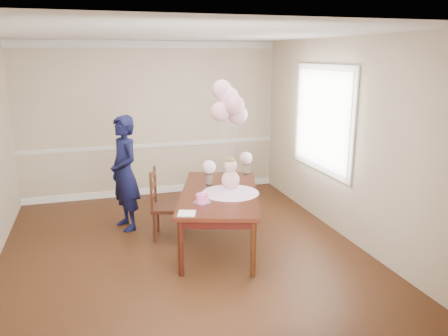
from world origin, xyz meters
TOP-DOWN VIEW (x-y plane):
  - floor at (0.00, 0.00)m, footprint 4.50×5.00m
  - ceiling at (0.00, 0.00)m, footprint 4.50×5.00m
  - wall_back at (0.00, 2.50)m, footprint 4.50×0.02m
  - wall_front at (0.00, -2.50)m, footprint 4.50×0.02m
  - wall_right at (2.25, 0.00)m, footprint 0.02×5.00m
  - chair_rail_trim at (0.00, 2.49)m, footprint 4.50×0.02m
  - crown_molding at (0.00, 2.49)m, footprint 4.50×0.02m
  - baseboard_trim at (0.00, 2.49)m, footprint 4.50×0.02m
  - window_frame at (2.23, 0.50)m, footprint 0.02×1.66m
  - window_blinds at (2.21, 0.50)m, footprint 0.01×1.50m
  - dining_table_top at (0.52, 0.06)m, footprint 1.53×2.15m
  - table_apron at (0.52, 0.06)m, footprint 1.41×2.03m
  - table_leg_fl at (-0.15, -0.67)m, footprint 0.09×0.09m
  - table_leg_fr at (0.63, -0.92)m, footprint 0.09×0.09m
  - table_leg_bl at (0.41, 1.04)m, footprint 0.09×0.09m
  - table_leg_br at (1.18, 0.78)m, footprint 0.09×0.09m
  - baby_skirt at (0.64, -0.03)m, footprint 0.93×0.93m
  - baby_torso at (0.64, -0.03)m, footprint 0.23×0.23m
  - baby_head at (0.64, -0.03)m, footprint 0.17×0.17m
  - baby_hair at (0.64, -0.03)m, footprint 0.12×0.12m
  - cake_platter at (0.20, -0.30)m, footprint 0.27×0.27m
  - birthday_cake at (0.20, -0.30)m, footprint 0.18×0.18m
  - cake_flower_a at (0.20, -0.30)m, footprint 0.03×0.03m
  - cake_flower_b at (0.23, -0.29)m, footprint 0.03×0.03m
  - rose_vase_near at (0.47, 0.38)m, footprint 0.12×0.12m
  - roses_near at (0.47, 0.38)m, footprint 0.19×0.19m
  - rose_vase_far at (1.13, 0.73)m, footprint 0.12×0.12m
  - roses_far at (1.13, 0.73)m, footprint 0.19×0.19m
  - napkin at (-0.06, -0.62)m, footprint 0.25×0.25m
  - balloon_weight at (0.78, 0.54)m, footprint 0.05×0.05m
  - balloon_a at (0.68, 0.57)m, footprint 0.27×0.27m
  - balloon_b at (0.85, 0.46)m, footprint 0.27×0.27m
  - balloon_c at (0.82, 0.62)m, footprint 0.27×0.27m
  - balloon_d at (0.74, 0.67)m, footprint 0.27×0.27m
  - balloon_e at (0.94, 0.57)m, footprint 0.27×0.27m
  - balloon_ribbon_a at (0.73, 0.55)m, footprint 0.09×0.03m
  - balloon_ribbon_b at (0.81, 0.50)m, footprint 0.08×0.08m
  - balloon_ribbon_c at (0.80, 0.58)m, footprint 0.05×0.08m
  - balloon_ribbon_d at (0.76, 0.61)m, footprint 0.05×0.12m
  - balloon_ribbon_e at (0.86, 0.55)m, footprint 0.15×0.03m
  - dining_chair_seat at (-0.10, 0.47)m, footprint 0.52×0.52m
  - chair_leg_fl at (-0.31, 0.36)m, footprint 0.05×0.05m
  - chair_leg_fr at (0.02, 0.26)m, footprint 0.05×0.05m
  - chair_leg_bl at (-0.21, 0.69)m, footprint 0.05×0.05m
  - chair_leg_br at (0.12, 0.59)m, footprint 0.05×0.05m
  - chair_back_post_l at (-0.33, 0.36)m, footprint 0.05×0.05m
  - chair_back_post_r at (-0.23, 0.69)m, footprint 0.05×0.05m
  - chair_slat_low at (-0.28, 0.53)m, footprint 0.14×0.37m
  - chair_slat_mid at (-0.28, 0.53)m, footprint 0.14×0.37m
  - chair_slat_top at (-0.28, 0.53)m, footprint 0.14×0.37m
  - woman at (-0.62, 0.99)m, footprint 0.57×0.69m

SIDE VIEW (x-z plane):
  - floor at x=0.00m, z-range 0.00..0.00m
  - baseboard_trim at x=0.00m, z-range 0.00..0.12m
  - chair_leg_fl at x=-0.31m, z-range 0.00..0.41m
  - chair_leg_fr at x=0.02m, z-range 0.00..0.41m
  - chair_leg_bl at x=-0.21m, z-range 0.00..0.41m
  - chair_leg_br at x=0.12m, z-range 0.00..0.41m
  - table_leg_fl at x=-0.15m, z-range 0.00..0.68m
  - table_leg_fr at x=0.63m, z-range 0.00..0.68m
  - table_leg_bl at x=0.41m, z-range 0.00..0.68m
  - table_leg_br at x=1.18m, z-range 0.00..0.68m
  - dining_chair_seat at x=-0.10m, z-range 0.41..0.45m
  - chair_slat_low at x=-0.28m, z-range 0.57..0.62m
  - table_apron at x=0.52m, z-range 0.58..0.68m
  - dining_table_top at x=0.52m, z-range 0.68..0.73m
  - chair_back_post_l at x=-0.33m, z-range 0.44..0.98m
  - chair_back_post_r at x=-0.23m, z-range 0.44..0.98m
  - cake_platter at x=0.20m, z-range 0.73..0.74m
  - napkin at x=-0.06m, z-range 0.73..0.74m
  - balloon_weight at x=0.78m, z-range 0.73..0.75m
  - chair_slat_mid at x=-0.28m, z-range 0.72..0.77m
  - baby_skirt at x=0.64m, z-range 0.73..0.83m
  - birthday_cake at x=0.20m, z-range 0.74..0.84m
  - rose_vase_near at x=0.47m, z-range 0.73..0.89m
  - rose_vase_far at x=1.13m, z-range 0.73..0.89m
  - woman at x=-0.62m, z-range 0.00..1.65m
  - cake_flower_a at x=0.20m, z-range 0.84..0.87m
  - cake_flower_b at x=0.23m, z-range 0.84..0.87m
  - chair_slat_top at x=-0.28m, z-range 0.88..0.92m
  - chair_rail_trim at x=0.00m, z-range 0.86..0.94m
  - baby_torso at x=0.64m, z-range 0.79..1.02m
  - roses_near at x=0.47m, z-range 0.89..1.08m
  - roses_far at x=1.13m, z-range 0.89..1.08m
  - baby_head at x=0.64m, z-range 1.01..1.17m
  - balloon_ribbon_e at x=0.86m, z-range 0.75..1.50m
  - baby_hair at x=0.64m, z-range 1.09..1.21m
  - balloon_ribbon_a at x=0.73m, z-range 0.74..1.56m
  - balloon_ribbon_b at x=0.81m, z-range 0.74..1.65m
  - balloon_ribbon_c at x=0.80m, z-range 0.74..1.75m
  - balloon_ribbon_d at x=0.76m, z-range 0.74..1.85m
  - wall_back at x=0.00m, z-range 0.00..2.70m
  - wall_front at x=0.00m, z-range 0.00..2.70m
  - wall_right at x=2.25m, z-range 0.00..2.70m
  - window_frame at x=2.23m, z-range 0.77..2.33m
  - window_blinds at x=2.21m, z-range 0.85..2.25m
  - balloon_e at x=0.94m, z-range 1.52..1.79m
  - balloon_a at x=0.68m, z-range 1.57..1.84m
  - balloon_b at x=0.85m, z-range 1.67..1.94m
  - balloon_c at x=0.82m, z-range 1.76..2.04m
  - balloon_d at x=0.74m, z-range 1.86..2.13m
  - crown_molding at x=0.00m, z-range 2.57..2.69m
  - ceiling at x=0.00m, z-range 2.69..2.71m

